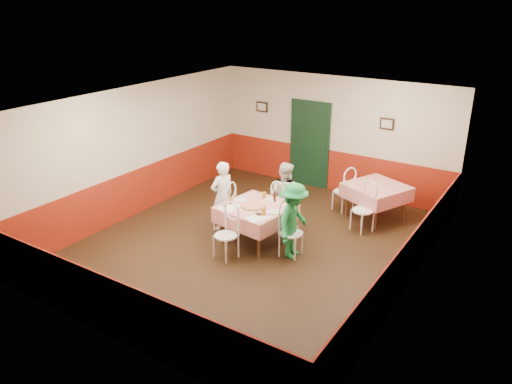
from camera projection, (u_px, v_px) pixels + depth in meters
The scene contains 39 objects.
floor at pixel (254, 243), 9.78m from camera, with size 7.00×7.00×0.00m, color black.
ceiling at pixel (254, 101), 8.74m from camera, with size 7.00×7.00×0.00m, color white.
back_wall at pixel (333, 135), 11.99m from camera, with size 6.00×0.10×2.80m, color beige.
front_wall at pixel (109, 253), 6.53m from camera, with size 6.00×0.10×2.80m, color beige.
left_wall at pixel (138, 151), 10.77m from camera, with size 0.10×7.00×2.80m, color beige.
right_wall at pixel (416, 212), 7.75m from camera, with size 0.10×7.00×2.80m, color beige.
wainscot_back at pixel (331, 170), 12.31m from camera, with size 6.00×0.03×1.00m, color maroon.
wainscot_front at pixel (117, 310), 6.87m from camera, with size 6.00×0.03×1.00m, color maroon.
wainscot_left at pixel (142, 189), 11.10m from camera, with size 0.03×7.00×1.00m, color maroon.
wainscot_right at pixel (408, 262), 8.09m from camera, with size 0.03×7.00×1.00m, color maroon.
door at pixel (309, 145), 12.38m from camera, with size 0.96×0.06×2.10m, color black.
picture_left at pixel (262, 107), 12.79m from camera, with size 0.32×0.03×0.26m, color black.
picture_right at pixel (387, 124), 11.13m from camera, with size 0.32×0.03×0.26m, color black.
thermostat at pixel (265, 121), 12.87m from camera, with size 0.10×0.03×0.10m, color white.
main_table at pixel (256, 224), 9.72m from camera, with size 1.22×1.22×0.77m, color red.
second_table at pixel (375, 202), 10.76m from camera, with size 1.12×1.12×0.77m, color red.
chair_left at pixel (224, 209), 10.21m from camera, with size 0.42×0.42×0.90m, color white, non-canonical shape.
chair_right at pixel (291, 233), 9.18m from camera, with size 0.42×0.42×0.90m, color white, non-canonical shape.
chair_far at pixel (283, 207), 10.30m from camera, with size 0.42×0.42×0.90m, color white, non-canonical shape.
chair_near at pixel (226, 236), 9.09m from camera, with size 0.42×0.42×0.90m, color white, non-canonical shape.
chair_second_a at pixel (343, 192), 11.11m from camera, with size 0.42×0.42×0.90m, color white, non-canonical shape.
chair_second_b at pixel (363, 211), 10.14m from camera, with size 0.42×0.42×0.90m, color white, non-canonical shape.
pizza at pixel (253, 206), 9.55m from camera, with size 0.44×0.44×0.03m, color #B74723.
plate_left at pixel (240, 200), 9.85m from camera, with size 0.25×0.25×0.01m, color white.
plate_right at pixel (273, 212), 9.31m from camera, with size 0.25×0.25×0.01m, color white.
plate_far at pixel (271, 199), 9.87m from camera, with size 0.25×0.25×0.01m, color white.
glass_a at pixel (231, 201), 9.64m from camera, with size 0.07×0.07×0.13m, color #BF7219.
glass_b at pixel (264, 212), 9.15m from camera, with size 0.08×0.08×0.15m, color #BF7219.
glass_c at pixel (264, 195), 9.90m from camera, with size 0.07×0.07×0.14m, color #BF7219.
beer_bottle at pixel (275, 196), 9.76m from camera, with size 0.06×0.06×0.20m, color #381C0A.
shaker_a at pixel (225, 205), 9.52m from camera, with size 0.04×0.04×0.09m, color silver.
shaker_b at pixel (224, 206), 9.45m from camera, with size 0.04×0.04×0.09m, color silver.
shaker_c at pixel (225, 204), 9.58m from camera, with size 0.04×0.04×0.09m, color #B23319.
menu_left at pixel (229, 207), 9.53m from camera, with size 0.30×0.40×0.00m, color white.
menu_right at pixel (258, 218), 9.08m from camera, with size 0.30×0.40×0.00m, color white.
wallet at pixel (259, 214), 9.20m from camera, with size 0.11×0.09×0.02m, color black.
diner_left at pixel (222, 196), 10.13m from camera, with size 0.53×0.35×1.46m, color gray.
diner_far at pixel (284, 195), 10.24m from camera, with size 0.69×0.53×1.41m, color gray.
diner_right at pixel (294, 221), 9.05m from camera, with size 0.93×0.53×1.44m, color gray.
Camera 1 is at (4.75, -7.30, 4.57)m, focal length 35.00 mm.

